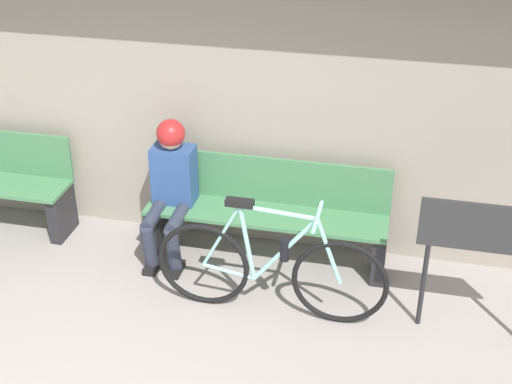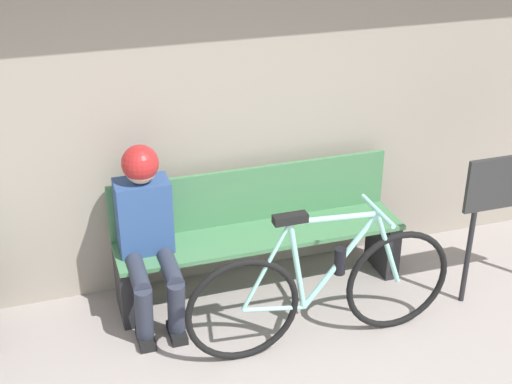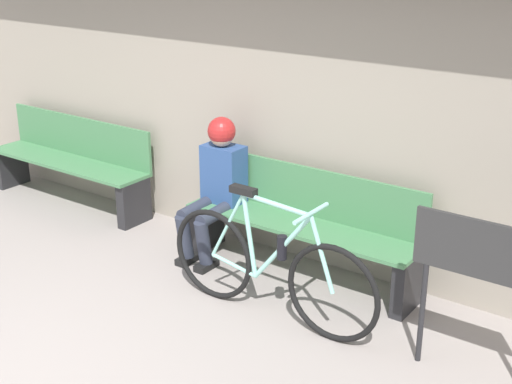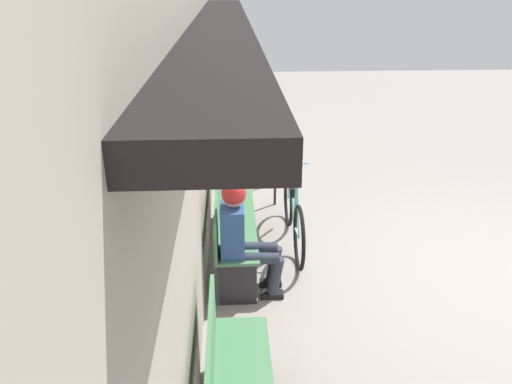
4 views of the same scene
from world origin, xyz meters
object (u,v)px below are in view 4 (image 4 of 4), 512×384
Objects in this scene: bicycle at (293,213)px; signboard at (273,142)px; person_seated at (242,231)px; park_bench_near at (231,220)px.

bicycle is 1.49m from signboard.
signboard is at bearing -11.69° from person_seated.
bicycle is 1.45× the size of person_seated.
signboard is at bearing 4.54° from bicycle.
park_bench_near is 0.74m from bicycle.
bicycle is at bearing -175.46° from signboard.
bicycle is 1.63× the size of signboard.
person_seated is 2.43m from signboard.
signboard is at bearing -20.60° from park_bench_near.
person_seated is 1.13× the size of signboard.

